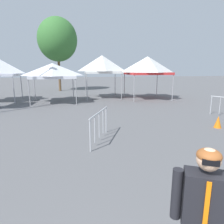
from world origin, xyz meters
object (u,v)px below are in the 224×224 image
Objects in this scene: person_foreground at (202,216)px; traffic_cone_lot_center at (218,122)px; canopy_tent_center at (53,71)px; canopy_tent_left_of_center at (148,66)px; tree_behind_tents_right at (57,40)px; crowd_barrier_near_person at (99,121)px; canopy_tent_right_of_center at (102,64)px.

traffic_cone_lot_center is at bearing 48.20° from person_foreground.
person_foreground reaches higher than traffic_cone_lot_center.
canopy_tent_left_of_center is (7.82, 0.39, 0.42)m from canopy_tent_center.
canopy_tent_center is 14.64m from person_foreground.
tree_behind_tents_right is at bearing 89.27° from canopy_tent_center.
canopy_tent_left_of_center is at bearing 59.30° from crowd_barrier_near_person.
canopy_tent_right_of_center is 7.10× the size of traffic_cone_lot_center.
canopy_tent_right_of_center is 1.04× the size of canopy_tent_left_of_center.
person_foreground is 5.19m from crowd_barrier_near_person.
canopy_tent_left_of_center is 1.88× the size of crowd_barrier_near_person.
traffic_cone_lot_center is at bearing -49.23° from canopy_tent_center.
canopy_tent_left_of_center is 9.45m from traffic_cone_lot_center.
crowd_barrier_near_person is 5.41m from traffic_cone_lot_center.
tree_behind_tents_right reaches higher than traffic_cone_lot_center.
canopy_tent_right_of_center reaches higher than canopy_tent_left_of_center.
canopy_tent_center is at bearing -177.18° from canopy_tent_left_of_center.
person_foreground is 0.21× the size of tree_behind_tents_right.
canopy_tent_center is 6.53× the size of traffic_cone_lot_center.
canopy_tent_left_of_center reaches higher than crowd_barrier_near_person.
canopy_tent_left_of_center is at bearing 69.93° from person_foreground.
tree_behind_tents_right is 18.86m from crowd_barrier_near_person.
canopy_tent_center reaches higher than traffic_cone_lot_center.
person_foreground is at bearing -84.29° from tree_behind_tents_right.
traffic_cone_lot_center is (5.07, 5.67, -0.77)m from person_foreground.
canopy_tent_center is at bearing 130.77° from traffic_cone_lot_center.
canopy_tent_left_of_center reaches higher than traffic_cone_lot_center.
canopy_tent_left_of_center is at bearing 2.82° from canopy_tent_center.
traffic_cone_lot_center is (-0.32, -9.09, -2.59)m from canopy_tent_left_of_center.
tree_behind_tents_right reaches higher than canopy_tent_right_of_center.
person_foreground reaches higher than crowd_barrier_near_person.
canopy_tent_center reaches higher than person_foreground.
canopy_tent_left_of_center is at bearing -19.75° from canopy_tent_right_of_center.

